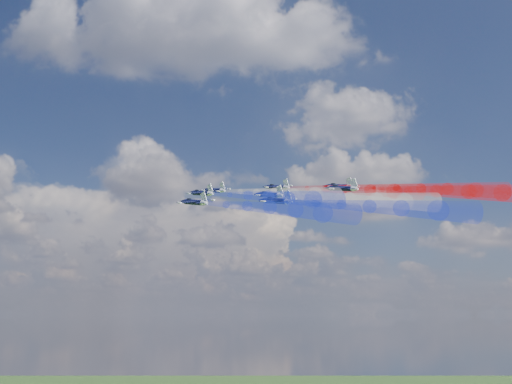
# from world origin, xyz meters

# --- Properties ---
(jet_lead) EXTENTS (14.91, 15.40, 7.05)m
(jet_lead) POSITION_xyz_m (-21.67, -7.09, 138.85)
(jet_lead) COLOR black
(trail_lead) EXTENTS (30.93, 35.06, 12.64)m
(trail_lead) POSITION_xyz_m (-4.35, -26.71, 133.82)
(trail_lead) COLOR white
(jet_inner_left) EXTENTS (14.91, 15.40, 7.05)m
(jet_inner_left) POSITION_xyz_m (-23.28, -23.76, 134.49)
(jet_inner_left) COLOR black
(trail_inner_left) EXTENTS (30.93, 35.06, 12.64)m
(trail_inner_left) POSITION_xyz_m (-5.97, -43.38, 129.45)
(trail_inner_left) COLOR #1A2FE4
(jet_inner_right) EXTENTS (14.91, 15.40, 7.05)m
(jet_inner_right) POSITION_xyz_m (-3.69, -9.30, 139.17)
(jet_inner_right) COLOR black
(trail_inner_right) EXTENTS (30.93, 35.06, 12.64)m
(trail_inner_right) POSITION_xyz_m (13.63, -28.92, 134.13)
(trail_inner_right) COLOR red
(jet_outer_left) EXTENTS (14.91, 15.40, 7.05)m
(jet_outer_left) POSITION_xyz_m (-22.84, -40.42, 128.82)
(jet_outer_left) COLOR black
(trail_outer_left) EXTENTS (30.93, 35.06, 12.64)m
(trail_outer_left) POSITION_xyz_m (-5.53, -60.04, 123.78)
(trail_outer_left) COLOR #1A2FE4
(jet_center_third) EXTENTS (14.91, 15.40, 7.05)m
(jet_center_third) POSITION_xyz_m (-5.71, -27.29, 133.22)
(jet_center_third) COLOR black
(trail_center_third) EXTENTS (30.93, 35.06, 12.64)m
(trail_center_third) POSITION_xyz_m (11.61, -46.90, 128.18)
(trail_center_third) COLOR white
(jet_outer_right) EXTENTS (14.91, 15.40, 7.05)m
(jet_outer_right) POSITION_xyz_m (13.41, -13.22, 138.44)
(jet_outer_right) COLOR black
(trail_outer_right) EXTENTS (30.93, 35.06, 12.64)m
(trail_outer_right) POSITION_xyz_m (30.72, -32.84, 133.40)
(trail_outer_right) COLOR red
(jet_rear_left) EXTENTS (14.91, 15.40, 7.05)m
(jet_rear_left) POSITION_xyz_m (-4.19, -43.39, 128.43)
(jet_rear_left) COLOR black
(trail_rear_left) EXTENTS (30.93, 35.06, 12.64)m
(trail_rear_left) POSITION_xyz_m (13.12, -63.01, 123.40)
(trail_rear_left) COLOR #1A2FE4
(jet_rear_right) EXTENTS (14.91, 15.40, 7.05)m
(jet_rear_right) POSITION_xyz_m (11.98, -30.90, 133.94)
(jet_rear_right) COLOR black
(trail_rear_right) EXTENTS (30.93, 35.06, 12.64)m
(trail_rear_right) POSITION_xyz_m (29.30, -50.52, 128.90)
(trail_rear_right) COLOR red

